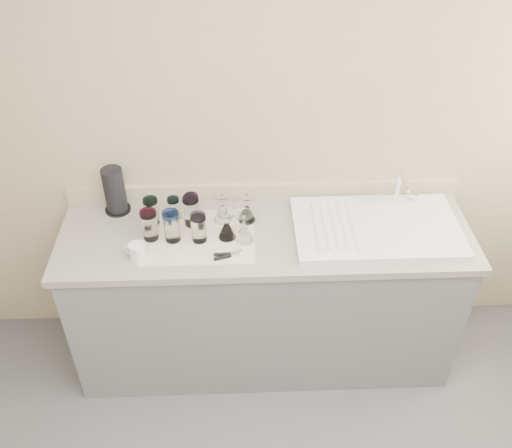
{
  "coord_description": "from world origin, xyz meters",
  "views": [
    {
      "loc": [
        -0.13,
        -0.98,
        2.71
      ],
      "look_at": [
        -0.05,
        1.15,
        1.0
      ],
      "focal_mm": 40.0,
      "sensor_mm": 36.0,
      "label": 1
    }
  ],
  "objects_px": {
    "goblet_front_right": "(244,231)",
    "paper_towel_roll": "(115,191)",
    "sink_unit": "(377,227)",
    "goblet_back_right": "(247,211)",
    "can_opener": "(228,255)",
    "tumbler_teal": "(152,211)",
    "tumbler_cyan": "(174,208)",
    "white_mug": "(137,251)",
    "tumbler_purple": "(191,211)",
    "tumbler_blue": "(172,226)",
    "tumbler_extra": "(192,207)",
    "tumbler_magenta": "(150,225)",
    "tumbler_lavender": "(199,228)",
    "goblet_back_left": "(222,211)",
    "goblet_front_left": "(227,229)"
  },
  "relations": [
    {
      "from": "sink_unit",
      "to": "tumbler_extra",
      "type": "bearing_deg",
      "value": 172.17
    },
    {
      "from": "tumbler_lavender",
      "to": "tumbler_extra",
      "type": "distance_m",
      "value": 0.18
    },
    {
      "from": "tumbler_teal",
      "to": "goblet_back_left",
      "type": "height_order",
      "value": "goblet_back_left"
    },
    {
      "from": "tumbler_lavender",
      "to": "goblet_front_right",
      "type": "xyz_separation_m",
      "value": [
        0.22,
        -0.01,
        -0.02
      ]
    },
    {
      "from": "goblet_front_right",
      "to": "tumbler_teal",
      "type": "bearing_deg",
      "value": 161.94
    },
    {
      "from": "goblet_front_right",
      "to": "sink_unit",
      "type": "bearing_deg",
      "value": 4.97
    },
    {
      "from": "tumbler_cyan",
      "to": "tumbler_extra",
      "type": "distance_m",
      "value": 0.09
    },
    {
      "from": "goblet_back_right",
      "to": "goblet_front_right",
      "type": "relative_size",
      "value": 0.99
    },
    {
      "from": "tumbler_cyan",
      "to": "goblet_front_left",
      "type": "distance_m",
      "value": 0.31
    },
    {
      "from": "tumbler_blue",
      "to": "goblet_back_left",
      "type": "relative_size",
      "value": 0.99
    },
    {
      "from": "can_opener",
      "to": "paper_towel_roll",
      "type": "bearing_deg",
      "value": 145.57
    },
    {
      "from": "goblet_front_right",
      "to": "can_opener",
      "type": "distance_m",
      "value": 0.15
    },
    {
      "from": "goblet_back_right",
      "to": "paper_towel_roll",
      "type": "relative_size",
      "value": 0.64
    },
    {
      "from": "goblet_back_left",
      "to": "goblet_back_right",
      "type": "xyz_separation_m",
      "value": [
        0.12,
        -0.01,
        -0.0
      ]
    },
    {
      "from": "tumbler_blue",
      "to": "goblet_back_right",
      "type": "relative_size",
      "value": 1.02
    },
    {
      "from": "goblet_back_right",
      "to": "white_mug",
      "type": "bearing_deg",
      "value": -153.77
    },
    {
      "from": "goblet_back_right",
      "to": "tumbler_teal",
      "type": "bearing_deg",
      "value": -179.08
    },
    {
      "from": "tumbler_teal",
      "to": "goblet_front_right",
      "type": "relative_size",
      "value": 0.92
    },
    {
      "from": "can_opener",
      "to": "tumbler_teal",
      "type": "bearing_deg",
      "value": 144.6
    },
    {
      "from": "tumbler_magenta",
      "to": "white_mug",
      "type": "height_order",
      "value": "tumbler_magenta"
    },
    {
      "from": "tumbler_purple",
      "to": "tumbler_magenta",
      "type": "bearing_deg",
      "value": -151.86
    },
    {
      "from": "tumbler_cyan",
      "to": "tumbler_blue",
      "type": "height_order",
      "value": "tumbler_blue"
    },
    {
      "from": "tumbler_cyan",
      "to": "tumbler_blue",
      "type": "relative_size",
      "value": 0.76
    },
    {
      "from": "tumbler_cyan",
      "to": "tumbler_magenta",
      "type": "distance_m",
      "value": 0.19
    },
    {
      "from": "goblet_back_right",
      "to": "tumbler_cyan",
      "type": "bearing_deg",
      "value": 175.78
    },
    {
      "from": "goblet_back_right",
      "to": "goblet_front_right",
      "type": "xyz_separation_m",
      "value": [
        -0.02,
        -0.16,
        0.0
      ]
    },
    {
      "from": "sink_unit",
      "to": "goblet_back_right",
      "type": "height_order",
      "value": "sink_unit"
    },
    {
      "from": "tumbler_magenta",
      "to": "goblet_front_right",
      "type": "bearing_deg",
      "value": -3.97
    },
    {
      "from": "sink_unit",
      "to": "tumbler_extra",
      "type": "xyz_separation_m",
      "value": [
        -0.92,
        0.13,
        0.06
      ]
    },
    {
      "from": "can_opener",
      "to": "tumbler_cyan",
      "type": "bearing_deg",
      "value": 131.73
    },
    {
      "from": "goblet_back_right",
      "to": "paper_towel_roll",
      "type": "bearing_deg",
      "value": 170.11
    },
    {
      "from": "sink_unit",
      "to": "goblet_front_right",
      "type": "distance_m",
      "value": 0.67
    },
    {
      "from": "goblet_back_left",
      "to": "tumbler_lavender",
      "type": "bearing_deg",
      "value": -125.66
    },
    {
      "from": "goblet_back_right",
      "to": "sink_unit",
      "type": "bearing_deg",
      "value": -8.75
    },
    {
      "from": "goblet_back_left",
      "to": "tumbler_extra",
      "type": "bearing_deg",
      "value": 171.96
    },
    {
      "from": "can_opener",
      "to": "white_mug",
      "type": "bearing_deg",
      "value": 177.44
    },
    {
      "from": "goblet_back_right",
      "to": "can_opener",
      "type": "distance_m",
      "value": 0.3
    },
    {
      "from": "tumbler_teal",
      "to": "tumbler_purple",
      "type": "height_order",
      "value": "tumbler_purple"
    },
    {
      "from": "tumbler_cyan",
      "to": "paper_towel_roll",
      "type": "relative_size",
      "value": 0.49
    },
    {
      "from": "goblet_back_left",
      "to": "paper_towel_roll",
      "type": "xyz_separation_m",
      "value": [
        -0.55,
        0.11,
        0.06
      ]
    },
    {
      "from": "goblet_back_left",
      "to": "goblet_back_right",
      "type": "height_order",
      "value": "goblet_back_left"
    },
    {
      "from": "goblet_front_right",
      "to": "paper_towel_roll",
      "type": "distance_m",
      "value": 0.71
    },
    {
      "from": "sink_unit",
      "to": "tumbler_cyan",
      "type": "xyz_separation_m",
      "value": [
        -1.01,
        0.13,
        0.05
      ]
    },
    {
      "from": "sink_unit",
      "to": "tumbler_blue",
      "type": "distance_m",
      "value": 1.01
    },
    {
      "from": "tumbler_purple",
      "to": "goblet_front_right",
      "type": "bearing_deg",
      "value": -27.77
    },
    {
      "from": "tumbler_purple",
      "to": "tumbler_lavender",
      "type": "xyz_separation_m",
      "value": [
        0.04,
        -0.13,
        -0.01
      ]
    },
    {
      "from": "tumbler_lavender",
      "to": "goblet_front_left",
      "type": "relative_size",
      "value": 0.98
    },
    {
      "from": "tumbler_purple",
      "to": "goblet_back_left",
      "type": "xyz_separation_m",
      "value": [
        0.15,
        0.03,
        -0.03
      ]
    },
    {
      "from": "tumbler_extra",
      "to": "goblet_front_right",
      "type": "xyz_separation_m",
      "value": [
        0.26,
        -0.18,
        -0.02
      ]
    },
    {
      "from": "sink_unit",
      "to": "tumbler_purple",
      "type": "bearing_deg",
      "value": 175.12
    }
  ]
}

